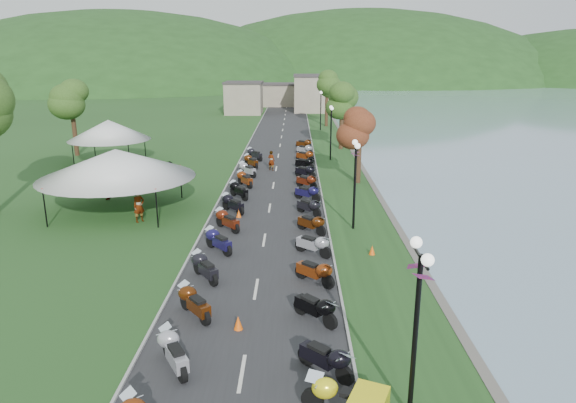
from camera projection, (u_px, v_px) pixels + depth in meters
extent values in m
cube|color=#2C2C2E|center=(278.00, 156.00, 50.66)|extent=(7.00, 120.00, 0.02)
cube|color=gray|center=(275.00, 95.00, 93.25)|extent=(18.00, 16.00, 5.00)
imported|color=slate|center=(140.00, 222.00, 30.67)|extent=(0.87, 0.88, 1.96)
imported|color=slate|center=(149.00, 182.00, 40.19)|extent=(0.85, 0.57, 1.62)
imported|color=slate|center=(108.00, 199.00, 35.42)|extent=(0.71, 1.34, 1.97)
cone|color=#F2590C|center=(238.00, 323.00, 18.56)|extent=(0.34, 0.34, 0.54)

